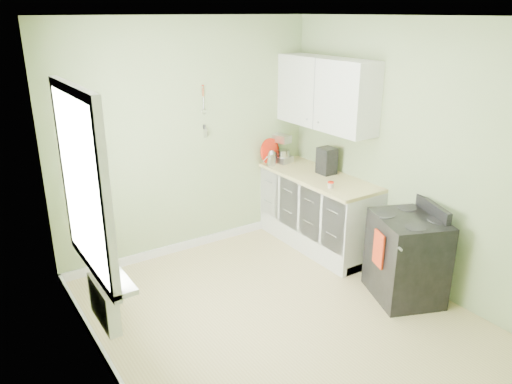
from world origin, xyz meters
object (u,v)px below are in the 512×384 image
stove (406,257)px  kettle (271,158)px  coffee_maker (327,161)px  stand_mixer (279,149)px

stove → kettle: 2.12m
stove → coffee_maker: bearing=84.8°
stand_mixer → coffee_maker: 0.75m
stand_mixer → coffee_maker: stand_mixer is taller
stand_mixer → kettle: bearing=-153.6°
stove → stand_mixer: (-0.03, 2.13, 0.64)m
stove → coffee_maker: coffee_maker is taller
stand_mixer → kettle: 0.23m
stand_mixer → kettle: stand_mixer is taller
stand_mixer → kettle: (-0.20, -0.10, -0.07)m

